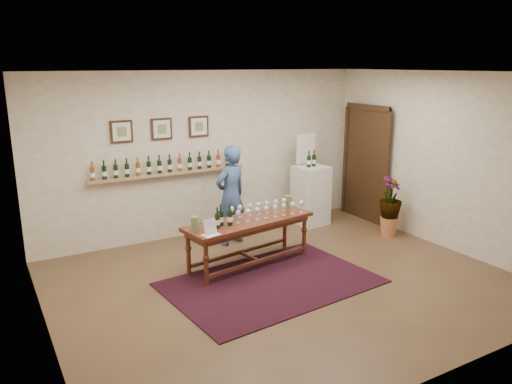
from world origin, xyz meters
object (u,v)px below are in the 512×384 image
tasting_table (249,226)px  display_pedestal (311,195)px  person (231,195)px  potted_plant (390,206)px

tasting_table → display_pedestal: display_pedestal is taller
display_pedestal → person: (-1.76, -0.22, 0.28)m
tasting_table → person: person is taller
display_pedestal → potted_plant: (0.79, -1.23, -0.02)m
display_pedestal → potted_plant: 1.46m
tasting_table → person: size_ratio=1.25×
display_pedestal → person: bearing=-172.9°
person → display_pedestal: bearing=171.0°
person → potted_plant: bearing=142.2°
display_pedestal → person: size_ratio=0.66×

